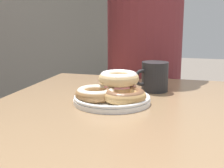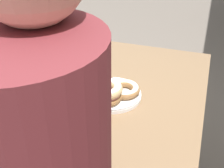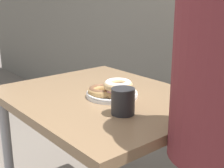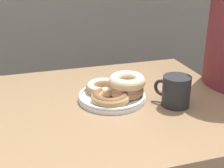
{
  "view_description": "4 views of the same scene",
  "coord_description": "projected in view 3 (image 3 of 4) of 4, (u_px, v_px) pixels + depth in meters",
  "views": [
    {
      "loc": [
        -0.85,
        -0.11,
        1.02
      ],
      "look_at": [
        0.04,
        0.13,
        0.81
      ],
      "focal_mm": 50.0,
      "sensor_mm": 36.0,
      "label": 1
    },
    {
      "loc": [
        1.04,
        0.45,
        1.47
      ],
      "look_at": [
        0.04,
        0.13,
        0.81
      ],
      "focal_mm": 50.0,
      "sensor_mm": 36.0,
      "label": 2
    },
    {
      "loc": [
        1.09,
        -0.75,
        1.22
      ],
      "look_at": [
        0.04,
        0.13,
        0.81
      ],
      "focal_mm": 50.0,
      "sensor_mm": 36.0,
      "label": 3
    },
    {
      "loc": [
        -0.25,
        -0.82,
        1.23
      ],
      "look_at": [
        0.04,
        0.13,
        0.81
      ],
      "focal_mm": 50.0,
      "sensor_mm": 36.0,
      "label": 4
    }
  ],
  "objects": [
    {
      "name": "coffee_mug",
      "position": [
        123.0,
        101.0,
        1.22
      ],
      "size": [
        0.1,
        0.12,
        0.1
      ],
      "color": "#232326",
      "rests_on": "dining_table"
    },
    {
      "name": "dining_table",
      "position": [
        103.0,
        114.0,
        1.49
      ],
      "size": [
        0.95,
        0.77,
        0.75
      ],
      "color": "#846647",
      "rests_on": "ground_plane"
    },
    {
      "name": "donut_plate",
      "position": [
        113.0,
        90.0,
        1.42
      ],
      "size": [
        0.24,
        0.24,
        0.09
      ],
      "color": "white",
      "rests_on": "dining_table"
    }
  ]
}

